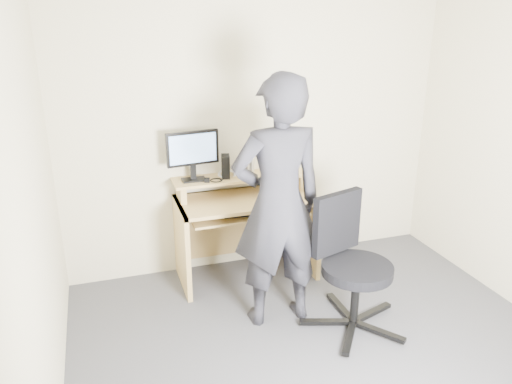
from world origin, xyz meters
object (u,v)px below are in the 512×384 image
desk (244,216)px  person (278,204)px  office_chair (350,259)px  monitor (193,151)px

desk → person: bearing=-88.2°
office_chair → person: (-0.49, 0.24, 0.41)m
monitor → office_chair: 1.57m
monitor → person: size_ratio=0.24×
desk → office_chair: size_ratio=1.20×
monitor → office_chair: (0.94, -1.10, -0.62)m
desk → monitor: (-0.42, 0.07, 0.62)m
desk → monitor: monitor is taller
office_chair → person: size_ratio=0.52×
monitor → person: 0.99m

